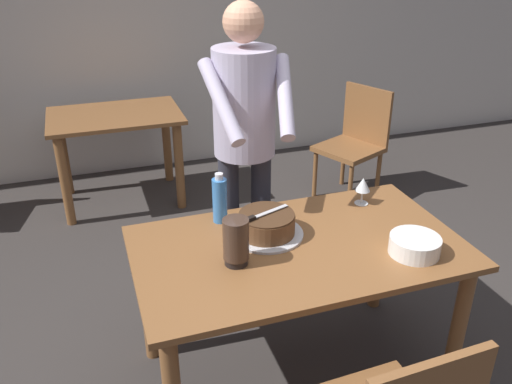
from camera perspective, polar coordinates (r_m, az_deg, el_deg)
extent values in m
plane|color=#383330|center=(2.86, 4.04, -18.52)|extent=(14.00, 14.00, 0.00)
cube|color=silver|center=(4.89, -9.22, 18.20)|extent=(10.00, 0.12, 2.70)
cube|color=brown|center=(2.40, 4.59, -5.98)|extent=(1.46, 0.84, 0.03)
cylinder|color=brown|center=(2.69, 20.73, -13.75)|extent=(0.07, 0.07, 0.72)
cylinder|color=brown|center=(2.76, -11.55, -11.15)|extent=(0.07, 0.07, 0.72)
cylinder|color=brown|center=(3.13, 13.04, -6.37)|extent=(0.07, 0.07, 0.72)
cylinder|color=silver|center=(2.46, 1.12, -4.48)|extent=(0.34, 0.34, 0.01)
cylinder|color=brown|center=(2.43, 1.13, -3.45)|extent=(0.26, 0.26, 0.09)
cylinder|color=#432A18|center=(2.41, 1.14, -2.44)|extent=(0.25, 0.25, 0.01)
cube|color=silver|center=(2.42, 1.51, -2.09)|extent=(0.19, 0.09, 0.00)
cube|color=black|center=(2.35, -0.93, -3.03)|extent=(0.08, 0.05, 0.02)
cylinder|color=white|center=(2.43, 16.48, -6.18)|extent=(0.22, 0.22, 0.01)
cylinder|color=white|center=(2.42, 16.51, -5.98)|extent=(0.22, 0.22, 0.01)
cylinder|color=white|center=(2.42, 16.54, -5.78)|extent=(0.22, 0.22, 0.01)
cylinder|color=white|center=(2.41, 16.57, -5.58)|extent=(0.22, 0.22, 0.01)
cylinder|color=white|center=(2.41, 16.60, -5.38)|extent=(0.22, 0.22, 0.01)
cylinder|color=white|center=(2.40, 16.63, -5.17)|extent=(0.22, 0.22, 0.01)
cylinder|color=white|center=(2.40, 16.66, -4.97)|extent=(0.22, 0.22, 0.01)
cylinder|color=white|center=(2.39, 16.69, -4.76)|extent=(0.22, 0.22, 0.01)
cylinder|color=silver|center=(2.79, 11.17, -1.18)|extent=(0.07, 0.07, 0.00)
cylinder|color=silver|center=(2.77, 11.24, -0.50)|extent=(0.01, 0.01, 0.07)
cone|color=silver|center=(2.74, 11.36, 0.81)|extent=(0.08, 0.08, 0.07)
cylinder|color=#387AC6|center=(2.53, -3.89, -0.92)|extent=(0.07, 0.07, 0.22)
cylinder|color=silver|center=(2.48, -3.98, 1.66)|extent=(0.04, 0.04, 0.03)
cylinder|color=black|center=(2.26, -2.12, -7.30)|extent=(0.10, 0.10, 0.03)
cylinder|color=#3F2D23|center=(2.20, -2.16, -5.03)|extent=(0.11, 0.11, 0.18)
cylinder|color=#2D2D38|center=(3.06, 0.50, -3.94)|extent=(0.11, 0.11, 0.95)
cylinder|color=#2D2D38|center=(3.02, -2.80, -4.38)|extent=(0.11, 0.11, 0.95)
cylinder|color=#B7ADC6|center=(2.73, -1.28, 9.51)|extent=(0.32, 0.32, 0.55)
sphere|color=tan|center=(2.65, -1.37, 17.72)|extent=(0.20, 0.20, 0.20)
cylinder|color=#B7ADC6|center=(2.59, 3.10, 10.16)|extent=(0.18, 0.42, 0.34)
cylinder|color=#B7ADC6|center=(2.51, -3.78, 9.64)|extent=(0.13, 0.42, 0.34)
cube|color=brown|center=(4.28, -14.88, 7.89)|extent=(1.00, 0.70, 0.03)
cylinder|color=brown|center=(4.15, -19.76, 1.10)|extent=(0.07, 0.07, 0.71)
cylinder|color=brown|center=(4.20, -8.20, 2.74)|extent=(0.07, 0.07, 0.71)
cylinder|color=brown|center=(4.66, -19.86, 3.83)|extent=(0.07, 0.07, 0.71)
cylinder|color=brown|center=(4.70, -9.52, 5.27)|extent=(0.07, 0.07, 0.71)
cube|color=brown|center=(4.35, 9.86, 4.54)|extent=(0.58, 0.58, 0.04)
cylinder|color=brown|center=(4.20, 10.02, 0.39)|extent=(0.04, 0.04, 0.41)
cylinder|color=brown|center=(4.41, 6.32, 1.91)|extent=(0.04, 0.04, 0.41)
cylinder|color=brown|center=(4.48, 12.91, 1.76)|extent=(0.04, 0.04, 0.41)
cylinder|color=brown|center=(4.67, 9.30, 3.15)|extent=(0.04, 0.04, 0.41)
cube|color=brown|center=(4.42, 11.77, 8.13)|extent=(0.21, 0.41, 0.45)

